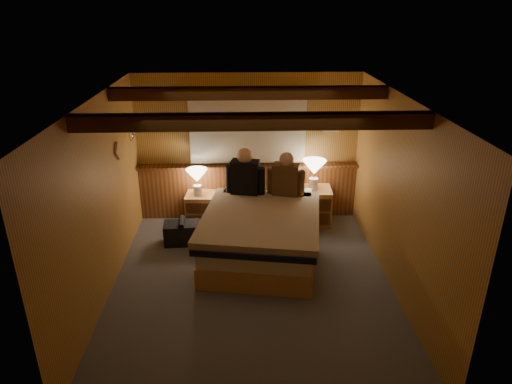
{
  "coord_description": "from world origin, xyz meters",
  "views": [
    {
      "loc": [
        -0.13,
        -5.03,
        3.42
      ],
      "look_at": [
        0.07,
        0.4,
        1.13
      ],
      "focal_mm": 32.0,
      "sensor_mm": 36.0,
      "label": 1
    }
  ],
  "objects_px": {
    "person_left": "(245,175)",
    "person_right": "(286,177)",
    "bed": "(262,233)",
    "duffel_bag": "(182,233)",
    "lamp_left": "(197,177)",
    "nightstand_left": "(202,209)",
    "lamp_right": "(314,169)",
    "nightstand_right": "(314,206)"
  },
  "relations": [
    {
      "from": "bed",
      "to": "nightstand_left",
      "type": "height_order",
      "value": "bed"
    },
    {
      "from": "nightstand_right",
      "to": "duffel_bag",
      "type": "relative_size",
      "value": 1.08
    },
    {
      "from": "bed",
      "to": "nightstand_left",
      "type": "distance_m",
      "value": 1.41
    },
    {
      "from": "person_right",
      "to": "nightstand_left",
      "type": "bearing_deg",
      "value": 177.92
    },
    {
      "from": "duffel_bag",
      "to": "lamp_right",
      "type": "bearing_deg",
      "value": 12.35
    },
    {
      "from": "nightstand_right",
      "to": "lamp_left",
      "type": "height_order",
      "value": "lamp_left"
    },
    {
      "from": "nightstand_left",
      "to": "lamp_left",
      "type": "bearing_deg",
      "value": -132.03
    },
    {
      "from": "lamp_right",
      "to": "person_left",
      "type": "height_order",
      "value": "person_left"
    },
    {
      "from": "nightstand_left",
      "to": "person_right",
      "type": "xyz_separation_m",
      "value": [
        1.33,
        -0.43,
        0.7
      ]
    },
    {
      "from": "person_left",
      "to": "duffel_bag",
      "type": "relative_size",
      "value": 1.32
    },
    {
      "from": "lamp_right",
      "to": "duffel_bag",
      "type": "distance_m",
      "value": 2.28
    },
    {
      "from": "lamp_left",
      "to": "nightstand_left",
      "type": "bearing_deg",
      "value": 44.07
    },
    {
      "from": "lamp_right",
      "to": "person_left",
      "type": "bearing_deg",
      "value": -164.33
    },
    {
      "from": "person_left",
      "to": "duffel_bag",
      "type": "distance_m",
      "value": 1.29
    },
    {
      "from": "lamp_right",
      "to": "person_left",
      "type": "distance_m",
      "value": 1.14
    },
    {
      "from": "duffel_bag",
      "to": "person_right",
      "type": "bearing_deg",
      "value": 3.89
    },
    {
      "from": "bed",
      "to": "nightstand_right",
      "type": "xyz_separation_m",
      "value": [
        0.9,
        1.02,
        -0.06
      ]
    },
    {
      "from": "nightstand_right",
      "to": "lamp_right",
      "type": "height_order",
      "value": "lamp_right"
    },
    {
      "from": "nightstand_left",
      "to": "person_left",
      "type": "distance_m",
      "value": 1.08
    },
    {
      "from": "nightstand_left",
      "to": "lamp_right",
      "type": "height_order",
      "value": "lamp_right"
    },
    {
      "from": "bed",
      "to": "person_left",
      "type": "xyz_separation_m",
      "value": [
        -0.22,
        0.7,
        0.63
      ]
    },
    {
      "from": "bed",
      "to": "lamp_left",
      "type": "xyz_separation_m",
      "value": [
        -0.98,
        1.01,
        0.48
      ]
    },
    {
      "from": "bed",
      "to": "lamp_left",
      "type": "distance_m",
      "value": 1.49
    },
    {
      "from": "lamp_left",
      "to": "person_right",
      "type": "xyz_separation_m",
      "value": [
        1.37,
        -0.38,
        0.13
      ]
    },
    {
      "from": "nightstand_right",
      "to": "person_right",
      "type": "height_order",
      "value": "person_right"
    },
    {
      "from": "person_left",
      "to": "person_right",
      "type": "bearing_deg",
      "value": 5.63
    },
    {
      "from": "person_left",
      "to": "person_right",
      "type": "distance_m",
      "value": 0.62
    },
    {
      "from": "lamp_right",
      "to": "duffel_bag",
      "type": "bearing_deg",
      "value": -164.04
    },
    {
      "from": "nightstand_right",
      "to": "lamp_left",
      "type": "distance_m",
      "value": 1.96
    },
    {
      "from": "nightstand_left",
      "to": "person_left",
      "type": "xyz_separation_m",
      "value": [
        0.71,
        -0.35,
        0.72
      ]
    },
    {
      "from": "nightstand_right",
      "to": "person_left",
      "type": "bearing_deg",
      "value": -160.48
    },
    {
      "from": "lamp_left",
      "to": "person_left",
      "type": "distance_m",
      "value": 0.83
    },
    {
      "from": "nightstand_right",
      "to": "person_right",
      "type": "distance_m",
      "value": 0.92
    },
    {
      "from": "nightstand_right",
      "to": "person_right",
      "type": "relative_size",
      "value": 0.88
    },
    {
      "from": "nightstand_right",
      "to": "bed",
      "type": "bearing_deg",
      "value": -127.94
    },
    {
      "from": "person_right",
      "to": "bed",
      "type": "bearing_deg",
      "value": -106.57
    },
    {
      "from": "bed",
      "to": "duffel_bag",
      "type": "relative_size",
      "value": 4.02
    },
    {
      "from": "lamp_right",
      "to": "person_left",
      "type": "xyz_separation_m",
      "value": [
        -1.1,
        -0.31,
        0.04
      ]
    },
    {
      "from": "lamp_right",
      "to": "lamp_left",
      "type": "bearing_deg",
      "value": 179.92
    },
    {
      "from": "nightstand_right",
      "to": "lamp_left",
      "type": "xyz_separation_m",
      "value": [
        -1.88,
        -0.01,
        0.54
      ]
    },
    {
      "from": "nightstand_right",
      "to": "person_right",
      "type": "bearing_deg",
      "value": -138.61
    },
    {
      "from": "bed",
      "to": "duffel_bag",
      "type": "bearing_deg",
      "value": 169.95
    }
  ]
}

